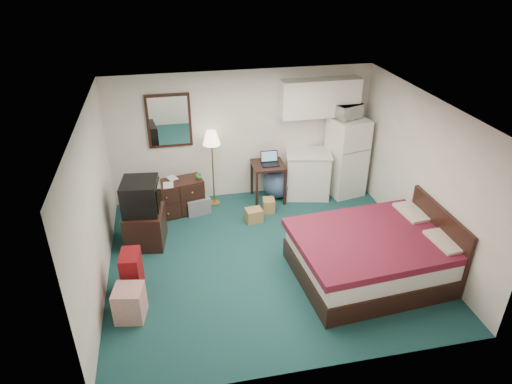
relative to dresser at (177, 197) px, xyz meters
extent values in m
cube|color=#1B3C40|center=(1.35, -1.72, -0.33)|extent=(5.00, 4.50, 0.01)
cube|color=silver|center=(1.35, -1.72, 2.17)|extent=(5.00, 4.50, 0.01)
cube|color=silver|center=(1.35, 0.53, 0.92)|extent=(5.00, 0.01, 2.50)
cube|color=silver|center=(1.35, -3.97, 0.92)|extent=(5.00, 0.01, 2.50)
cube|color=silver|center=(-1.15, -1.72, 0.92)|extent=(0.01, 4.50, 2.50)
cube|color=silver|center=(3.85, -1.72, 0.92)|extent=(0.01, 4.50, 2.50)
sphere|color=#39537C|center=(1.99, 0.23, -0.03)|extent=(0.69, 0.69, 0.60)
imported|color=white|center=(3.31, 0.20, 1.41)|extent=(0.57, 0.46, 0.34)
imported|color=olive|center=(-0.22, -0.14, 0.45)|extent=(0.18, 0.02, 0.25)
imported|color=olive|center=(-0.13, 0.10, 0.44)|extent=(0.16, 0.09, 0.22)
imported|color=#499539|center=(0.43, 0.03, 0.39)|extent=(0.14, 0.13, 0.11)
camera|label=1|loc=(-0.05, -7.53, 4.13)|focal=32.00mm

